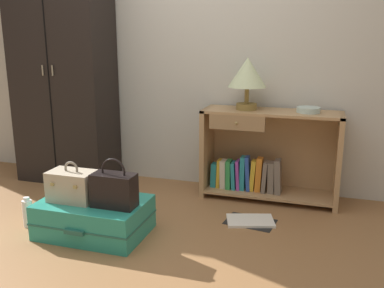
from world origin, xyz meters
name	(u,v)px	position (x,y,z in m)	size (l,w,h in m)	color
ground_plane	(115,251)	(0.00, 0.00, 0.00)	(9.00, 9.00, 0.00)	olive
back_wall	(187,41)	(0.00, 1.50, 1.30)	(6.40, 0.10, 2.60)	beige
wardrobe	(63,68)	(-1.10, 1.20, 1.06)	(0.88, 0.47, 2.11)	black
bookshelf	(265,157)	(0.77, 1.26, 0.36)	(1.13, 0.38, 0.76)	tan
table_lamp	(247,74)	(0.60, 1.24, 1.04)	(0.31, 0.31, 0.43)	olive
bowl	(308,110)	(1.10, 1.25, 0.78)	(0.18, 0.18, 0.04)	silver
suitcase_large	(94,217)	(-0.25, 0.19, 0.12)	(0.73, 0.51, 0.24)	teal
train_case	(72,186)	(-0.39, 0.16, 0.35)	(0.32, 0.20, 0.28)	#B7A88E
handbag	(114,190)	(-0.06, 0.15, 0.36)	(0.29, 0.15, 0.33)	black
bottle	(28,213)	(-0.77, 0.15, 0.10)	(0.07, 0.07, 0.22)	white
open_book_on_floor	(250,221)	(0.76, 0.71, 0.01)	(0.39, 0.31, 0.02)	white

